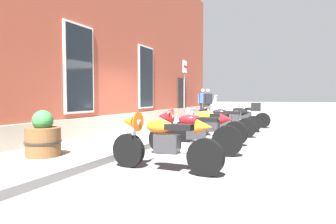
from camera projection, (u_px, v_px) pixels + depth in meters
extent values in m
plane|color=#4C4C4F|center=(180.00, 138.00, 9.39)|extent=(140.00, 140.00, 0.00)
cube|color=gray|center=(148.00, 134.00, 9.84)|extent=(26.26, 2.32, 0.14)
cube|color=silver|center=(289.00, 144.00, 8.11)|extent=(26.26, 0.12, 0.01)
cube|color=brown|center=(38.00, 36.00, 11.60)|extent=(20.26, 7.46, 7.42)
cube|color=gray|center=(120.00, 124.00, 10.27)|extent=(20.26, 0.10, 0.70)
cube|color=silver|center=(79.00, 69.00, 8.34)|extent=(1.22, 0.06, 2.52)
cube|color=black|center=(80.00, 69.00, 8.32)|extent=(1.10, 0.03, 2.40)
cube|color=silver|center=(146.00, 77.00, 12.05)|extent=(1.22, 0.06, 2.52)
cube|color=black|center=(147.00, 77.00, 12.04)|extent=(1.10, 0.03, 2.40)
cube|color=black|center=(181.00, 100.00, 15.80)|extent=(1.10, 0.08, 2.30)
cylinder|color=black|center=(128.00, 150.00, 5.46)|extent=(0.14, 0.63, 0.63)
cylinder|color=black|center=(205.00, 157.00, 4.82)|extent=(0.14, 0.63, 0.63)
cylinder|color=silver|center=(133.00, 137.00, 5.40)|extent=(0.08, 0.32, 0.65)
cube|color=#28282B|center=(167.00, 144.00, 5.11)|extent=(0.23, 0.45, 0.32)
ellipsoid|color=orange|center=(159.00, 127.00, 5.16)|extent=(0.28, 0.53, 0.24)
cube|color=black|center=(179.00, 127.00, 5.00)|extent=(0.23, 0.49, 0.10)
cylinder|color=silver|center=(137.00, 116.00, 5.35)|extent=(0.62, 0.05, 0.04)
cylinder|color=silver|center=(186.00, 151.00, 5.10)|extent=(0.10, 0.45, 0.09)
cone|color=orange|center=(131.00, 121.00, 5.41)|extent=(0.37, 0.35, 0.36)
cone|color=orange|center=(204.00, 127.00, 4.81)|extent=(0.25, 0.27, 0.24)
cylinder|color=black|center=(163.00, 139.00, 6.76)|extent=(0.24, 0.69, 0.68)
cylinder|color=black|center=(227.00, 141.00, 6.43)|extent=(0.24, 0.69, 0.68)
cylinder|color=silver|center=(167.00, 128.00, 6.73)|extent=(0.12, 0.32, 0.63)
cube|color=#28282B|center=(197.00, 132.00, 6.58)|extent=(0.29, 0.47, 0.32)
ellipsoid|color=red|center=(190.00, 120.00, 6.60)|extent=(0.35, 0.56, 0.24)
cube|color=black|center=(207.00, 120.00, 6.51)|extent=(0.30, 0.51, 0.10)
cylinder|color=silver|center=(171.00, 112.00, 6.69)|extent=(0.62, 0.14, 0.04)
cylinder|color=silver|center=(211.00, 138.00, 6.63)|extent=(0.17, 0.46, 0.09)
cone|color=red|center=(165.00, 116.00, 6.73)|extent=(0.41, 0.40, 0.36)
cone|color=red|center=(226.00, 119.00, 6.41)|extent=(0.28, 0.30, 0.24)
cylinder|color=black|center=(185.00, 131.00, 8.51)|extent=(0.17, 0.66, 0.66)
cylinder|color=black|center=(235.00, 134.00, 7.84)|extent=(0.17, 0.66, 0.66)
cylinder|color=silver|center=(189.00, 122.00, 8.45)|extent=(0.09, 0.32, 0.64)
cube|color=#28282B|center=(211.00, 126.00, 8.14)|extent=(0.25, 0.45, 0.32)
ellipsoid|color=gold|center=(206.00, 115.00, 8.19)|extent=(0.30, 0.54, 0.24)
cube|color=black|center=(219.00, 115.00, 8.02)|extent=(0.25, 0.49, 0.10)
cylinder|color=silver|center=(191.00, 109.00, 8.39)|extent=(0.62, 0.08, 0.04)
cylinder|color=silver|center=(223.00, 130.00, 8.11)|extent=(0.12, 0.46, 0.09)
sphere|color=silver|center=(189.00, 111.00, 8.43)|extent=(0.18, 0.18, 0.18)
cylinder|color=black|center=(202.00, 126.00, 9.91)|extent=(0.17, 0.64, 0.63)
cylinder|color=black|center=(246.00, 128.00, 9.43)|extent=(0.17, 0.64, 0.63)
cylinder|color=silver|center=(204.00, 119.00, 9.86)|extent=(0.09, 0.32, 0.64)
cube|color=#28282B|center=(225.00, 122.00, 9.65)|extent=(0.25, 0.46, 0.32)
ellipsoid|color=black|center=(220.00, 113.00, 9.68)|extent=(0.30, 0.54, 0.24)
cube|color=black|center=(232.00, 113.00, 9.56)|extent=(0.26, 0.50, 0.10)
cylinder|color=silver|center=(207.00, 107.00, 9.82)|extent=(0.62, 0.08, 0.04)
cylinder|color=silver|center=(235.00, 125.00, 9.67)|extent=(0.12, 0.46, 0.09)
cone|color=black|center=(203.00, 110.00, 9.86)|extent=(0.39, 0.37, 0.36)
cone|color=black|center=(246.00, 112.00, 9.41)|extent=(0.26, 0.28, 0.24)
cylinder|color=black|center=(212.00, 123.00, 11.40)|extent=(0.15, 0.61, 0.60)
cylinder|color=black|center=(253.00, 124.00, 10.86)|extent=(0.15, 0.61, 0.60)
cylinder|color=silver|center=(215.00, 115.00, 11.35)|extent=(0.09, 0.34, 0.70)
cube|color=#28282B|center=(233.00, 119.00, 11.10)|extent=(0.24, 0.45, 0.32)
ellipsoid|color=#B7BABF|center=(229.00, 109.00, 11.14)|extent=(0.29, 0.53, 0.24)
cube|color=black|center=(240.00, 109.00, 11.01)|extent=(0.24, 0.49, 0.10)
cylinder|color=silver|center=(217.00, 105.00, 11.30)|extent=(0.62, 0.07, 0.04)
cylinder|color=silver|center=(242.00, 122.00, 11.12)|extent=(0.11, 0.45, 0.09)
cube|color=#B2BCC6|center=(215.00, 100.00, 11.31)|extent=(0.37, 0.16, 0.40)
cube|color=black|center=(256.00, 107.00, 10.79)|extent=(0.38, 0.34, 0.30)
cylinder|color=black|center=(227.00, 119.00, 13.04)|extent=(0.16, 0.64, 0.64)
cylinder|color=black|center=(262.00, 120.00, 12.35)|extent=(0.16, 0.64, 0.64)
cylinder|color=silver|center=(230.00, 113.00, 12.98)|extent=(0.09, 0.32, 0.64)
cube|color=#28282B|center=(246.00, 116.00, 12.66)|extent=(0.25, 0.45, 0.32)
ellipsoid|color=slate|center=(242.00, 109.00, 12.72)|extent=(0.29, 0.54, 0.24)
cube|color=black|center=(251.00, 109.00, 12.54)|extent=(0.25, 0.49, 0.10)
cylinder|color=silver|center=(232.00, 105.00, 12.92)|extent=(0.62, 0.08, 0.04)
cylinder|color=silver|center=(253.00, 119.00, 12.64)|extent=(0.12, 0.45, 0.09)
sphere|color=silver|center=(230.00, 106.00, 12.96)|extent=(0.18, 0.18, 0.18)
cylinder|color=#38332D|center=(209.00, 111.00, 16.02)|extent=(0.14, 0.14, 0.78)
cylinder|color=#38332D|center=(206.00, 111.00, 15.93)|extent=(0.14, 0.14, 0.78)
cube|color=black|center=(208.00, 99.00, 15.94)|extent=(0.44, 0.40, 0.55)
sphere|color=tan|center=(208.00, 91.00, 15.92)|extent=(0.21, 0.21, 0.21)
cylinder|color=black|center=(212.00, 99.00, 16.06)|extent=(0.09, 0.09, 0.53)
cylinder|color=black|center=(204.00, 99.00, 15.81)|extent=(0.09, 0.09, 0.53)
cylinder|color=black|center=(201.00, 110.00, 16.91)|extent=(0.14, 0.14, 0.80)
cylinder|color=black|center=(204.00, 110.00, 16.93)|extent=(0.14, 0.14, 0.80)
cube|color=#2D478C|center=(203.00, 98.00, 16.88)|extent=(0.39, 0.44, 0.57)
sphere|color=tan|center=(203.00, 91.00, 16.86)|extent=(0.22, 0.22, 0.22)
cylinder|color=#2D478C|center=(199.00, 99.00, 16.84)|extent=(0.09, 0.09, 0.54)
cylinder|color=#2D478C|center=(207.00, 99.00, 16.93)|extent=(0.09, 0.09, 0.54)
cube|color=black|center=(208.00, 102.00, 16.97)|extent=(0.14, 0.13, 0.24)
cylinder|color=#4C4C51|center=(184.00, 94.00, 11.17)|extent=(0.06, 0.06, 2.55)
cube|color=white|center=(185.00, 67.00, 11.11)|extent=(0.36, 0.03, 0.44)
cube|color=red|center=(185.00, 67.00, 11.11)|extent=(0.36, 0.01, 0.08)
cylinder|color=brown|center=(43.00, 142.00, 5.76)|extent=(0.66, 0.66, 0.56)
cylinder|color=black|center=(43.00, 142.00, 5.76)|extent=(0.69, 0.69, 0.04)
sphere|color=#28602D|center=(43.00, 120.00, 5.73)|extent=(0.40, 0.40, 0.40)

